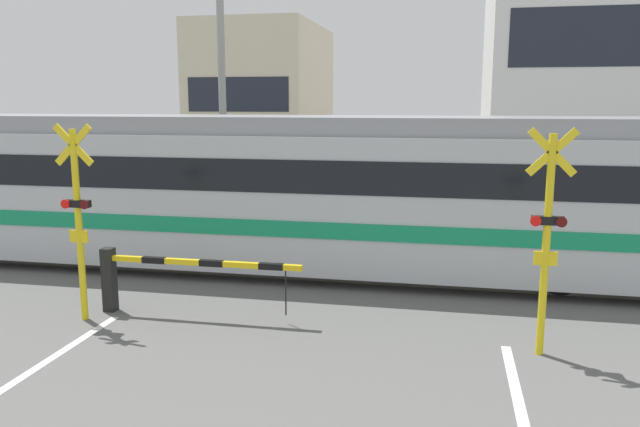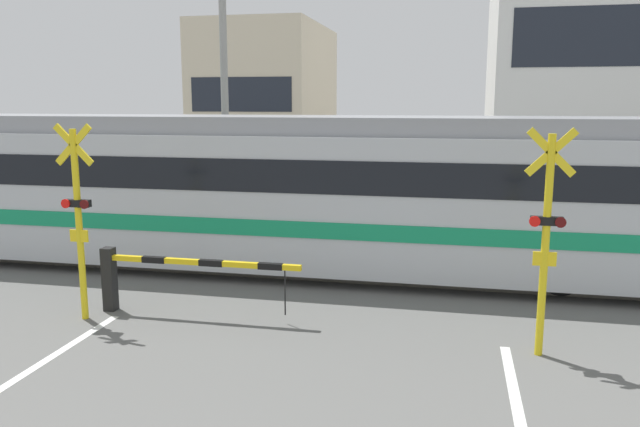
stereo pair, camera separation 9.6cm
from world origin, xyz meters
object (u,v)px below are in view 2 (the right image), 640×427
Objects in this scene: crossing_signal_left at (78,213)px; crossing_barrier_far at (461,220)px; crossing_barrier_near at (155,272)px; pedestrian at (339,185)px; crossing_signal_right at (546,233)px; commuter_train at (253,188)px.

crossing_barrier_far is at bearing 45.67° from crossing_signal_left.
crossing_barrier_near is 2.03× the size of pedestrian.
crossing_signal_right is at bearing 0.00° from crossing_signal_left.
crossing_signal_left is at bearing -155.55° from crossing_barrier_near.
commuter_train is 6.67m from crossing_signal_right.
crossing_signal_right reaches higher than crossing_barrier_near.
crossing_barrier_near is at bearing -131.24° from crossing_barrier_far.
crossing_signal_right is 1.88× the size of pedestrian.
commuter_train is 6.22× the size of crossing_signal_left.
crossing_signal_left is (-1.76, -3.75, 0.03)m from commuter_train.
pedestrian is (2.48, 10.21, -0.79)m from crossing_signal_left.
crossing_barrier_far is at bearing 99.45° from crossing_signal_right.
crossing_signal_right is at bearing -64.82° from pedestrian.
crossing_signal_right reaches higher than crossing_barrier_far.
crossing_barrier_far is (4.46, 2.62, -1.02)m from commuter_train.
pedestrian reaches higher than crossing_barrier_far.
crossing_barrier_far is at bearing -45.74° from pedestrian.
crossing_barrier_near is at bearing -102.12° from commuter_train.
crossing_barrier_near is 1.57m from crossing_signal_left.
crossing_barrier_far is at bearing 30.46° from commuter_train.
crossing_barrier_far is 1.08× the size of crossing_signal_left.
crossing_signal_right is at bearing -4.43° from crossing_barrier_near.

